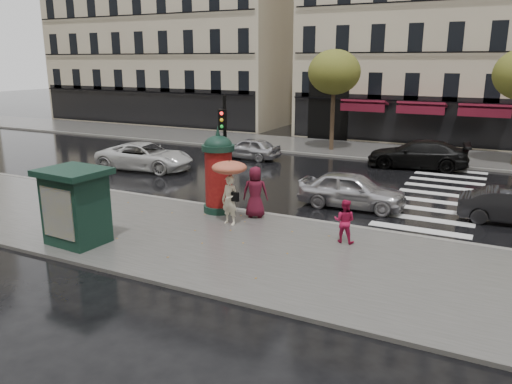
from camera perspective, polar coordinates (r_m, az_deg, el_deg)
The scene contains 18 objects.
ground at distance 17.36m, azimuth -4.08°, elevation -5.30°, with size 160.00×160.00×0.00m, color black.
near_sidewalk at distance 16.94m, azimuth -4.94°, elevation -5.63°, with size 90.00×7.00×0.12m, color #474744.
far_sidewalk at distance 34.53m, azimuth 12.27°, elevation 4.68°, with size 90.00×6.00×0.12m, color #474744.
near_kerb at distance 19.84m, azimuth 0.35°, elevation -2.45°, with size 90.00×0.25×0.14m, color slate.
far_kerb at distance 31.68m, azimuth 10.88°, elevation 3.87°, with size 90.00×0.25×0.14m, color slate.
zebra_crossing at distance 24.43m, azimuth 20.23°, elevation -0.20°, with size 3.60×11.75×0.01m, color silver.
bldg_far_left at distance 53.72m, azimuth -8.45°, elevation 20.44°, with size 24.00×14.00×22.90m.
tree_far_left at distance 33.63m, azimuth 8.92°, elevation 13.34°, with size 3.40×3.40×6.64m.
woman_umbrella at distance 17.99m, azimuth -3.04°, elevation 1.17°, with size 1.26×1.26×2.43m.
woman_red at distance 16.65m, azimuth 10.07°, elevation -3.29°, with size 0.71×0.55×1.46m, color #B51643.
man_burgundy at distance 18.97m, azimuth -0.08°, elevation -0.00°, with size 0.96×0.63×1.97m, color #541022.
morris_column at distance 19.58m, azimuth -4.31°, elevation 2.41°, with size 1.28×1.28×3.43m.
traffic_light at distance 19.58m, azimuth -3.65°, elevation 5.74°, with size 0.32×0.44×4.55m.
newsstand at distance 17.24m, azimuth -19.92°, elevation -1.44°, with size 2.18×1.88×2.49m.
car_silver at distance 21.04m, azimuth 10.90°, elevation 0.23°, with size 1.78×4.42×1.51m, color #B4B3B8.
car_white at distance 28.55m, azimuth -12.55°, elevation 3.98°, with size 2.49×5.40×1.50m, color silver.
car_black at distance 29.74m, azimuth 17.98°, elevation 4.13°, with size 2.23×5.48×1.59m, color black.
car_far_silver at distance 31.01m, azimuth -0.77°, elevation 5.02°, with size 1.57×3.90×1.33m, color #B9B9BE.
Camera 1 is at (8.40, -13.97, 5.99)m, focal length 35.00 mm.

